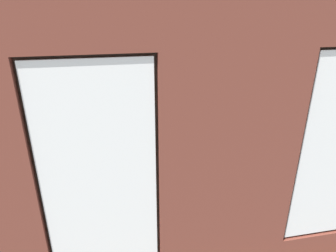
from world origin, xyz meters
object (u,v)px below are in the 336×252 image
remote_gray (141,151)px  couch_left (266,138)px  papasan_chair (117,119)px  cup_ceramic (151,151)px  couch_by_window (210,224)px  potted_plant_mid_room_small (193,133)px  candle_jar (171,146)px  media_console (36,165)px  potted_plant_by_left_couch (226,115)px  table_plant_small (128,154)px  potted_plant_beside_window_right (38,228)px  coffee_table (151,156)px  potted_plant_near_tv (56,182)px  tv_flatscreen (29,130)px  potted_plant_corner_near_left (237,99)px  potted_plant_between_couches (310,197)px

remote_gray → couch_left: bearing=-155.3°
papasan_chair → cup_ceramic: bearing=106.6°
couch_by_window → potted_plant_mid_room_small: 3.07m
candle_jar → potted_plant_mid_room_small: 1.16m
media_console → potted_plant_by_left_couch: bearing=-160.4°
couch_left → table_plant_small: 3.08m
cup_ceramic → remote_gray: (0.19, -0.11, -0.03)m
candle_jar → couch_by_window: bearing=92.6°
potted_plant_by_left_couch → potted_plant_beside_window_right: (3.77, 3.83, 0.34)m
couch_left → coffee_table: couch_left is taller
table_plant_small → papasan_chair: 2.02m
couch_by_window → potted_plant_by_left_couch: bearing=-114.1°
potted_plant_near_tv → potted_plant_mid_room_small: 3.32m
couch_left → potted_plant_beside_window_right: potted_plant_beside_window_right is taller
tv_flatscreen → papasan_chair: (-1.56, -1.65, -0.53)m
remote_gray → potted_plant_corner_near_left: 3.70m
couch_by_window → cup_ceramic: bearing=-75.4°
candle_jar → papasan_chair: papasan_chair is taller
potted_plant_corner_near_left → couch_left: bearing=85.8°
table_plant_small → potted_plant_beside_window_right: size_ratio=0.14×
couch_left → papasan_chair: (3.14, -1.49, 0.12)m
candle_jar → media_console: size_ratio=0.07×
potted_plant_by_left_couch → potted_plant_corner_near_left: bearing=-131.5°
coffee_table → potted_plant_corner_near_left: 3.63m
potted_plant_mid_room_small → cup_ceramic: bearing=43.2°
media_console → potted_plant_between_couches: bearing=152.6°
potted_plant_corner_near_left → candle_jar: bearing=44.1°
media_console → couch_by_window: bearing=140.2°
remote_gray → couch_by_window: bearing=127.4°
couch_left → table_plant_small: (3.03, 0.53, 0.20)m
media_console → tv_flatscreen: (0.00, -0.00, 0.71)m
tv_flatscreen → potted_plant_beside_window_right: bearing=103.1°
candle_jar → tv_flatscreen: (2.54, -0.09, 0.51)m
candle_jar → tv_flatscreen: bearing=-2.1°
couch_by_window → potted_plant_between_couches: (-1.50, -0.05, 0.19)m
papasan_chair → couch_left: bearing=154.6°
media_console → potted_plant_near_tv: 1.25m
potted_plant_beside_window_right → table_plant_small: bearing=-120.4°
candle_jar → table_plant_small: 0.91m
tv_flatscreen → couch_left: bearing=-178.0°
couch_by_window → candle_jar: couch_by_window is taller
potted_plant_beside_window_right → potted_plant_between_couches: 3.60m
coffee_table → papasan_chair: bearing=-73.4°
potted_plant_beside_window_right → potted_plant_between_couches: (-3.59, -0.16, -0.21)m
coffee_table → table_plant_small: (0.45, 0.13, 0.15)m
couch_left → candle_jar: bearing=-86.1°
table_plant_small → remote_gray: size_ratio=1.12×
couch_left → potted_plant_beside_window_right: 4.86m
cup_ceramic → remote_gray: 0.22m
coffee_table → media_console: media_console is taller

